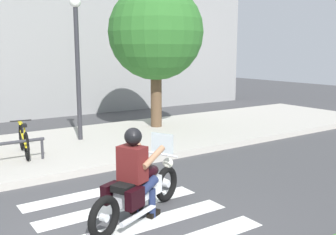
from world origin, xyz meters
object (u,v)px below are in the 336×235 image
at_px(rider, 136,168).
at_px(street_lamp, 77,56).
at_px(tree_near_rack, 156,33).
at_px(bicycle_4, 24,140).
at_px(motorcycle, 139,189).

distance_m(rider, street_lamp, 5.35).
relative_size(street_lamp, tree_near_rack, 0.86).
bearing_deg(bicycle_4, tree_near_rack, 15.31).
bearing_deg(motorcycle, tree_near_rack, 55.17).
height_order(motorcycle, rider, rider).
bearing_deg(rider, street_lamp, 77.42).
distance_m(bicycle_4, tree_near_rack, 5.19).
relative_size(motorcycle, tree_near_rack, 0.45).
bearing_deg(street_lamp, rider, -102.58).
xyz_separation_m(bicycle_4, street_lamp, (1.67, 0.79, 1.88)).
relative_size(motorcycle, street_lamp, 0.53).
bearing_deg(bicycle_4, rider, -82.44).
xyz_separation_m(motorcycle, bicycle_4, (-0.63, 4.17, 0.05)).
distance_m(rider, tree_near_rack, 6.97).
bearing_deg(street_lamp, bicycle_4, -154.59).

